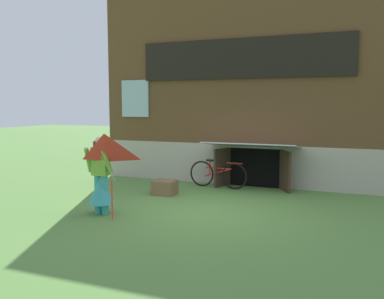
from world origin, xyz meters
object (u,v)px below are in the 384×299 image
kite (105,155)px  wooden_crate (165,188)px  person (101,182)px  bicycle_red (218,174)px

kite → wooden_crate: (-0.03, 2.64, -1.12)m
person → wooden_crate: person is taller
kite → bicycle_red: size_ratio=0.98×
bicycle_red → wooden_crate: bearing=-120.7°
person → kite: size_ratio=0.98×
person → kite: kite is taller
wooden_crate → person: bearing=-100.5°
kite → bicycle_red: kite is taller
wooden_crate → bicycle_red: bearing=54.7°
bicycle_red → wooden_crate: 1.65m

